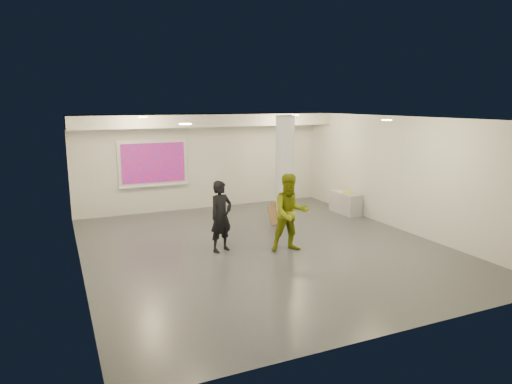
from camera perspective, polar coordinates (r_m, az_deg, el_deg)
name	(u,v)px	position (r m, az deg, el deg)	size (l,w,h in m)	color
floor	(263,247)	(10.82, 0.87, -6.88)	(8.00, 9.00, 0.01)	#3A3D43
ceiling	(263,118)	(10.29, 0.92, 9.20)	(8.00, 9.00, 0.01)	white
wall_back	(203,161)	(14.61, -6.58, 3.81)	(8.00, 0.01, 3.00)	silver
wall_front	(398,236)	(6.75, 17.28, -5.29)	(8.00, 0.01, 3.00)	silver
wall_left	(77,199)	(9.52, -21.51, -0.85)	(0.01, 9.00, 3.00)	silver
wall_right	(400,173)	(12.65, 17.57, 2.22)	(0.01, 9.00, 3.00)	silver
soffit_band	(208,120)	(13.98, -6.02, 8.93)	(8.00, 1.10, 0.36)	silver
downlight_nw	(143,117)	(12.03, -13.96, 9.07)	(0.22, 0.22, 0.02)	#FFD491
downlight_ne	(295,115)	(13.52, 4.96, 9.55)	(0.22, 0.22, 0.02)	#FFD491
downlight_sw	(185,124)	(8.12, -8.83, 8.40)	(0.22, 0.22, 0.02)	#FFD491
downlight_se	(387,120)	(10.21, 16.01, 8.65)	(0.22, 0.22, 0.02)	#FFD491
column	(285,170)	(12.70, 3.61, 2.76)	(0.52, 0.52, 3.00)	silver
projection_screen	(153,164)	(14.17, -12.72, 3.49)	(2.10, 0.13, 1.42)	white
credenza	(346,203)	(14.23, 11.13, -1.34)	(0.46, 1.10, 0.64)	#9EA1A3
papers_stack	(341,191)	(14.28, 10.62, 0.07)	(0.22, 0.29, 0.02)	silver
postit_pad	(347,192)	(14.18, 11.32, -0.01)	(0.20, 0.27, 0.03)	yellow
cardboard_back	(280,212)	(12.89, 3.03, -2.50)	(0.57, 0.05, 0.62)	olive
cardboard_front	(276,215)	(12.77, 2.48, -2.83)	(0.49, 0.05, 0.54)	olive
woman	(221,216)	(10.35, -4.39, -3.05)	(0.59, 0.39, 1.63)	black
man	(290,213)	(10.36, 4.31, -2.61)	(0.87, 0.67, 1.78)	olive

